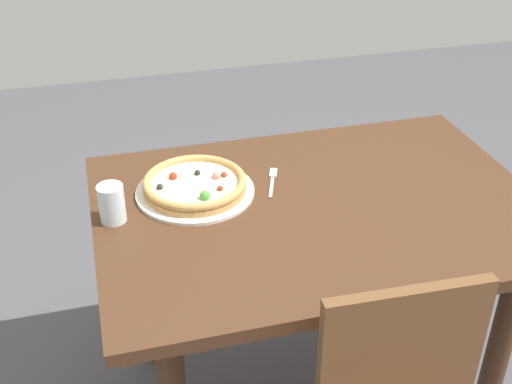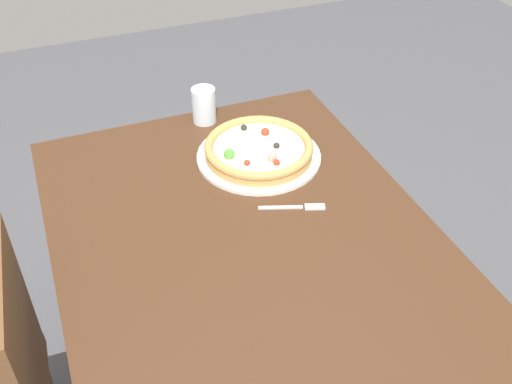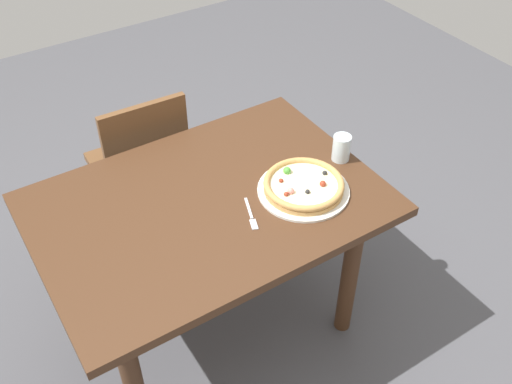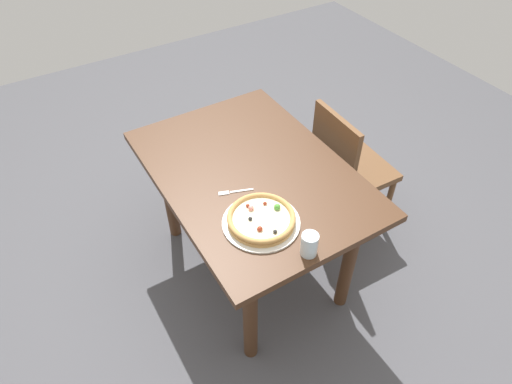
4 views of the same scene
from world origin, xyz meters
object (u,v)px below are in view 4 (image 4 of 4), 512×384
(pizza, at_px, (261,219))
(plate, at_px, (261,223))
(dining_table, at_px, (252,187))
(fork, at_px, (233,192))
(drinking_glass, at_px, (309,244))
(chair_near, at_px, (347,167))

(pizza, bearing_deg, plate, 121.13)
(dining_table, relative_size, fork, 7.72)
(fork, distance_m, drinking_glass, 0.48)
(pizza, height_order, fork, pizza)
(plate, height_order, drinking_glass, drinking_glass)
(dining_table, relative_size, drinking_glass, 11.65)
(pizza, distance_m, fork, 0.24)
(pizza, xyz_separation_m, drinking_glass, (-0.24, -0.08, 0.02))
(plate, xyz_separation_m, drinking_glass, (-0.24, -0.08, 0.05))
(chair_near, xyz_separation_m, fork, (-0.09, 0.81, 0.28))
(plate, distance_m, pizza, 0.03)
(dining_table, distance_m, fork, 0.21)
(fork, relative_size, drinking_glass, 1.51)
(chair_near, xyz_separation_m, pizza, (-0.33, 0.79, 0.30))
(plate, bearing_deg, chair_near, -67.69)
(chair_near, height_order, drinking_glass, chair_near)
(dining_table, distance_m, pizza, 0.38)
(pizza, relative_size, drinking_glass, 2.79)
(chair_near, height_order, plate, chair_near)
(plate, bearing_deg, drinking_glass, -161.32)
(plate, bearing_deg, dining_table, -23.85)
(drinking_glass, bearing_deg, dining_table, -6.38)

